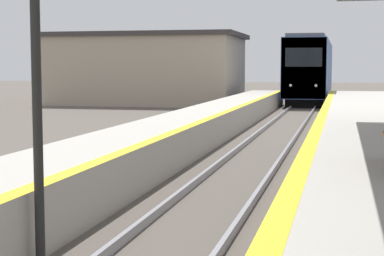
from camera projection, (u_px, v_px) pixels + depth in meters
name	position (u px, v px, depth m)	size (l,w,h in m)	color
train	(311.00, 70.00, 46.51)	(2.69, 18.27, 4.49)	black
signal_near	(34.00, 3.00, 7.64)	(0.36, 0.31, 4.69)	black
station_building	(149.00, 69.00, 43.10)	(12.56, 7.96, 4.69)	tan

